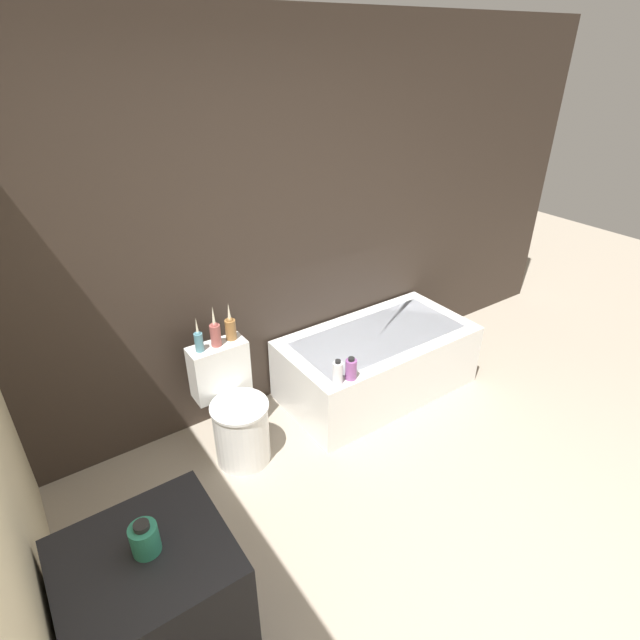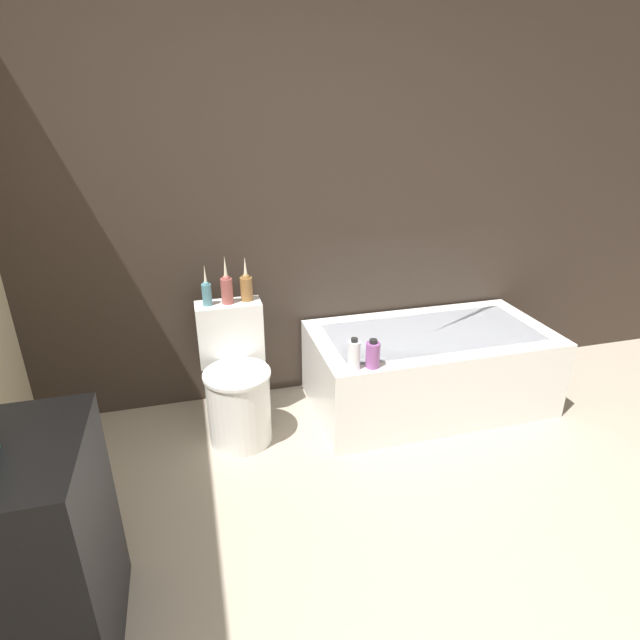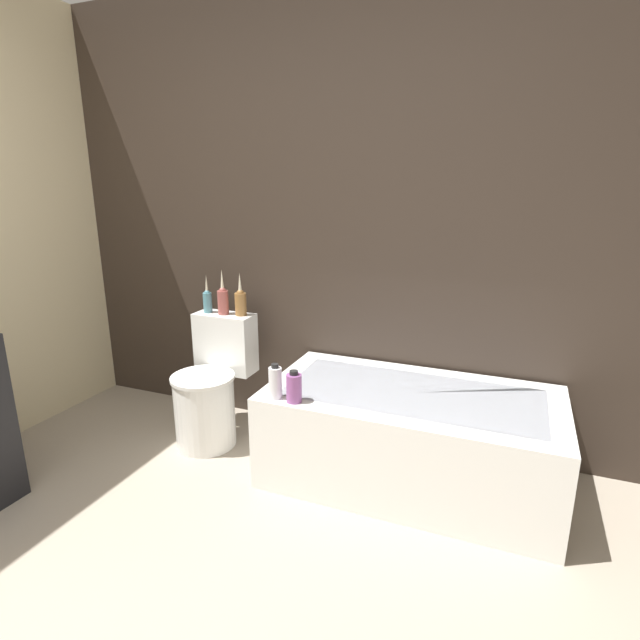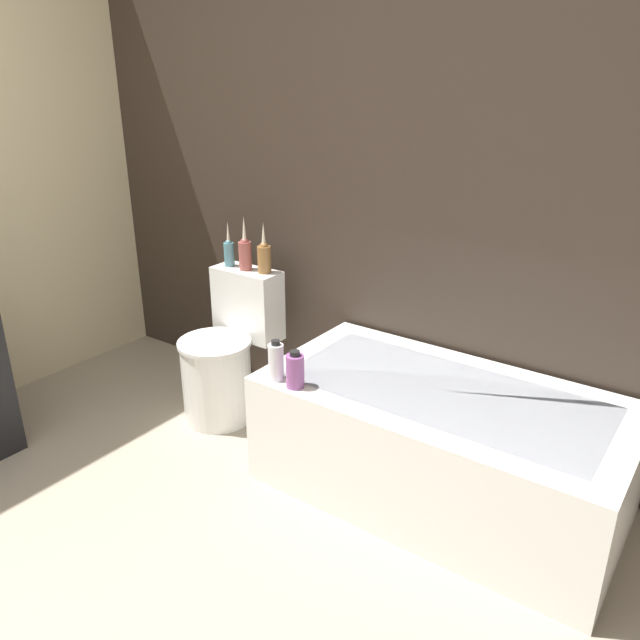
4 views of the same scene
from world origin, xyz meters
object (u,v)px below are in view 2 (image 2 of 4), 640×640
(bathtub, at_px, (429,367))
(vase_silver, at_px, (227,288))
(vase_bronze, at_px, (246,286))
(shampoo_bottle_tall, at_px, (354,355))
(shampoo_bottle_short, at_px, (373,354))
(toilet, at_px, (236,384))
(vase_gold, at_px, (207,292))

(bathtub, distance_m, vase_silver, 1.35)
(vase_bronze, relative_size, shampoo_bottle_tall, 1.45)
(shampoo_bottle_short, bearing_deg, toilet, 156.04)
(vase_gold, xyz_separation_m, shampoo_bottle_short, (0.80, -0.49, -0.25))
(bathtub, xyz_separation_m, vase_bronze, (-1.09, 0.19, 0.58))
(vase_gold, height_order, shampoo_bottle_tall, vase_gold)
(vase_gold, bearing_deg, vase_silver, 0.40)
(toilet, bearing_deg, vase_silver, 90.00)
(vase_bronze, distance_m, shampoo_bottle_tall, 0.74)
(vase_gold, relative_size, shampoo_bottle_tall, 1.32)
(shampoo_bottle_tall, distance_m, shampoo_bottle_short, 0.10)
(bathtub, height_order, vase_gold, vase_gold)
(vase_gold, relative_size, vase_silver, 0.85)
(bathtub, xyz_separation_m, toilet, (-1.20, -0.01, 0.07))
(toilet, distance_m, vase_gold, 0.54)
(vase_gold, distance_m, vase_bronze, 0.22)
(toilet, height_order, vase_bronze, vase_bronze)
(vase_silver, distance_m, shampoo_bottle_tall, 0.80)
(shampoo_bottle_tall, bearing_deg, toilet, 152.83)
(shampoo_bottle_tall, relative_size, shampoo_bottle_short, 1.11)
(toilet, xyz_separation_m, vase_gold, (-0.11, 0.18, 0.50))
(shampoo_bottle_tall, bearing_deg, bathtub, 27.10)
(bathtub, bearing_deg, shampoo_bottle_tall, -152.90)
(shampoo_bottle_short, bearing_deg, vase_bronze, 138.97)
(vase_bronze, xyz_separation_m, shampoo_bottle_short, (0.58, -0.51, -0.26))
(toilet, height_order, vase_silver, vase_silver)
(vase_bronze, bearing_deg, shampoo_bottle_tall, -46.29)
(vase_silver, bearing_deg, shampoo_bottle_short, -35.17)
(toilet, relative_size, shampoo_bottle_tall, 4.19)
(toilet, distance_m, vase_silver, 0.55)
(bathtub, distance_m, toilet, 1.20)
(toilet, relative_size, vase_silver, 2.70)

